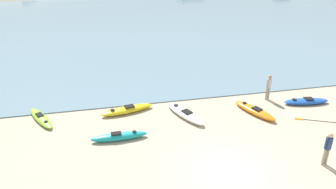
{
  "coord_description": "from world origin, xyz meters",
  "views": [
    {
      "loc": [
        -5.08,
        -10.76,
        9.19
      ],
      "look_at": [
        -1.15,
        7.29,
        0.5
      ],
      "focal_mm": 35.0,
      "sensor_mm": 36.0,
      "label": 1
    }
  ],
  "objects": [
    {
      "name": "ground_plane",
      "position": [
        0.0,
        0.0,
        0.0
      ],
      "size": [
        400.0,
        400.0,
        0.0
      ],
      "primitive_type": "plane",
      "color": "tan"
    },
    {
      "name": "person_near_waterline",
      "position": [
        5.11,
        6.28,
        0.95
      ],
      "size": [
        0.33,
        0.24,
        1.65
      ],
      "color": "gray",
      "rests_on": "ground_plane"
    },
    {
      "name": "person_near_foreground",
      "position": [
        4.39,
        -0.46,
        0.96
      ],
      "size": [
        0.34,
        0.26,
        1.67
      ],
      "color": "gray",
      "rests_on": "ground_plane"
    },
    {
      "name": "kayak_on_sand_1",
      "position": [
        7.19,
        5.21,
        0.16
      ],
      "size": [
        2.9,
        1.07,
        0.37
      ],
      "color": "blue",
      "rests_on": "ground_plane"
    },
    {
      "name": "bay_water",
      "position": [
        0.0,
        42.23,
        0.03
      ],
      "size": [
        160.0,
        70.0,
        0.06
      ],
      "primitive_type": "cube",
      "color": "slate",
      "rests_on": "ground_plane"
    },
    {
      "name": "kayak_on_sand_4",
      "position": [
        -8.67,
        6.54,
        0.13
      ],
      "size": [
        1.87,
        2.9,
        0.31
      ],
      "color": "#8CCC2D",
      "rests_on": "ground_plane"
    },
    {
      "name": "kayak_on_sand_0",
      "position": [
        -4.5,
        3.6,
        0.18
      ],
      "size": [
        2.87,
        0.61,
        0.4
      ],
      "color": "teal",
      "rests_on": "ground_plane"
    },
    {
      "name": "kayak_on_sand_2",
      "position": [
        -0.59,
        5.24,
        0.17
      ],
      "size": [
        1.96,
        3.24,
        0.39
      ],
      "color": "white",
      "rests_on": "ground_plane"
    },
    {
      "name": "loose_paddle",
      "position": [
        6.71,
        3.04,
        0.01
      ],
      "size": [
        2.6,
        1.32,
        0.03
      ],
      "color": "black",
      "rests_on": "ground_plane"
    },
    {
      "name": "kayak_on_sand_3",
      "position": [
        3.5,
        4.72,
        0.17
      ],
      "size": [
        1.82,
        3.02,
        0.39
      ],
      "color": "orange",
      "rests_on": "ground_plane"
    },
    {
      "name": "kayak_on_sand_5",
      "position": [
        -3.81,
        6.44,
        0.17
      ],
      "size": [
        3.23,
        1.41,
        0.39
      ],
      "color": "yellow",
      "rests_on": "ground_plane"
    }
  ]
}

